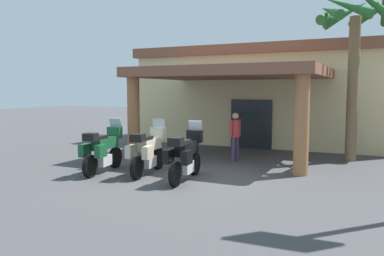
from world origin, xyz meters
The scene contains 7 objects.
ground_plane centered at (0.00, 0.00, 0.00)m, with size 80.00×80.00×0.00m, color #424244.
motel_building centered at (0.10, 8.99, 2.30)m, with size 12.15×11.77×4.51m.
motorcycle_green centered at (-2.79, -0.68, 0.70)m, with size 0.79×2.21×1.61m.
motorcycle_cream centered at (-1.42, -0.34, 0.70)m, with size 0.75×2.21×1.61m.
motorcycle_black centered at (-0.05, -0.66, 0.70)m, with size 0.73×2.21×1.61m.
pedestrian centered at (0.30, 2.85, 0.99)m, with size 0.32×0.49×1.71m.
palm_tree_near_portico centered at (4.01, 4.46, 4.41)m, with size 2.71×2.75×5.98m.
Camera 1 is at (4.41, -10.40, 2.49)m, focal length 36.69 mm.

